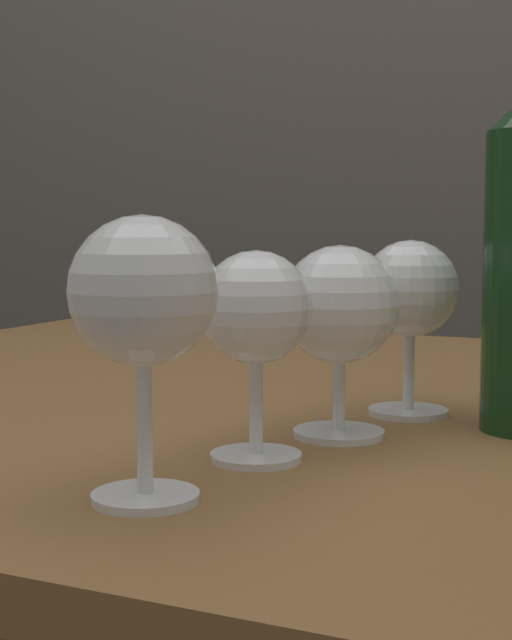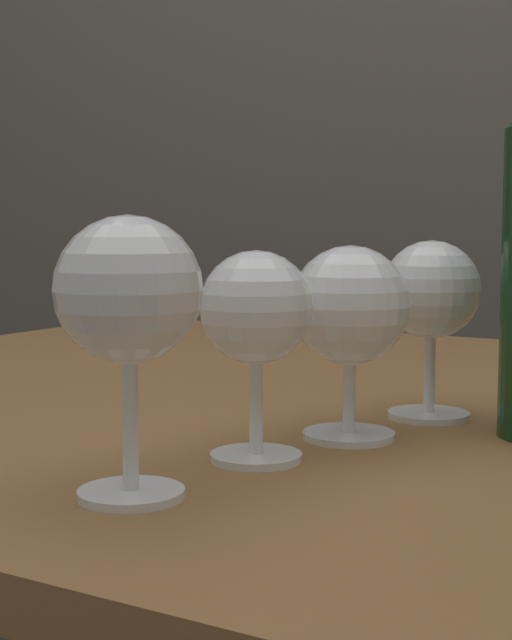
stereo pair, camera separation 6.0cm
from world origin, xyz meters
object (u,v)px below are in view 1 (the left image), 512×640
Objects in this scene: wine_glass_chardonnay at (143,298)px; wine_glass_amber at (410,294)px; wine_glass_cabernet at (256,313)px; wine_glass_rose at (340,308)px.

wine_glass_chardonnay is 0.30m from wine_glass_amber.
wine_glass_cabernet is at bearing 80.40° from wine_glass_chardonnay.
wine_glass_amber reaches higher than wine_glass_rose.
wine_glass_chardonnay reaches higher than wine_glass_rose.
wine_glass_rose is (0.03, 0.09, -0.00)m from wine_glass_cabernet.
wine_glass_chardonnay is at bearing -102.62° from wine_glass_rose.
wine_glass_rose is at bearing 77.38° from wine_glass_chardonnay.
wine_glass_chardonnay is at bearing -99.60° from wine_glass_cabernet.
wine_glass_chardonnay reaches higher than wine_glass_cabernet.
wine_glass_cabernet is 0.19m from wine_glass_amber.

